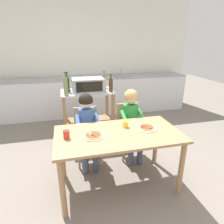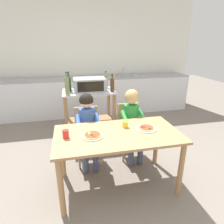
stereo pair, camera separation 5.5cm
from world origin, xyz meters
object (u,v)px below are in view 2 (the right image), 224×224
(toaster_oven, at_px, (90,84))
(dining_chair_right, at_px, (129,126))
(bottle_slim_sauce, at_px, (67,86))
(child_in_blue_striped_shirt, at_px, (88,121))
(bottle_squat_spirits, at_px, (106,81))
(drinking_cup_yellow, at_px, (125,124))
(dining_chair_left, at_px, (87,131))
(bottle_clear_vinegar, at_px, (69,83))
(pizza_plate_white, at_px, (146,128))
(pizza_plate_cream, at_px, (92,135))
(drinking_cup_red, at_px, (66,134))
(bottle_tall_green_wine, at_px, (69,84))
(dining_table, at_px, (118,141))
(kitchen_island_cart, at_px, (89,107))
(bottle_brown_beer, at_px, (112,85))
(child_in_green_shirt, at_px, (132,116))

(toaster_oven, xyz_separation_m, dining_chair_right, (0.52, -0.75, -0.52))
(bottle_slim_sauce, distance_m, child_in_blue_striped_shirt, 0.79)
(bottle_squat_spirits, relative_size, drinking_cup_yellow, 4.06)
(dining_chair_left, bearing_deg, bottle_clear_vinegar, 102.60)
(bottle_slim_sauce, xyz_separation_m, dining_chair_right, (0.90, -0.51, -0.56))
(bottle_squat_spirits, height_order, pizza_plate_white, bottle_squat_spirits)
(pizza_plate_cream, bearing_deg, dining_chair_right, 46.87)
(drinking_cup_red, distance_m, drinking_cup_yellow, 0.72)
(bottle_clear_vinegar, relative_size, bottle_tall_green_wine, 0.84)
(dining_table, relative_size, pizza_plate_white, 5.96)
(child_in_blue_striped_shirt, relative_size, pizza_plate_cream, 4.30)
(pizza_plate_white, bearing_deg, drinking_cup_yellow, 153.55)
(kitchen_island_cart, xyz_separation_m, dining_table, (0.18, -1.41, 0.04))
(pizza_plate_cream, height_order, drinking_cup_red, drinking_cup_red)
(kitchen_island_cart, relative_size, dining_chair_right, 1.12)
(bottle_tall_green_wine, bearing_deg, toaster_oven, -0.13)
(bottle_slim_sauce, xyz_separation_m, dining_chair_left, (0.25, -0.53, -0.56))
(kitchen_island_cart, xyz_separation_m, drinking_cup_red, (-0.40, -1.39, 0.18))
(child_in_blue_striped_shirt, height_order, drinking_cup_red, child_in_blue_striped_shirt)
(bottle_squat_spirits, height_order, child_in_blue_striped_shirt, bottle_squat_spirits)
(toaster_oven, xyz_separation_m, dining_table, (0.15, -1.43, -0.38))
(toaster_oven, height_order, pizza_plate_white, toaster_oven)
(toaster_oven, height_order, bottle_clear_vinegar, bottle_clear_vinegar)
(bottle_brown_beer, bearing_deg, bottle_slim_sauce, -175.35)
(kitchen_island_cart, distance_m, dining_chair_left, 0.77)
(kitchen_island_cart, height_order, child_in_blue_striped_shirt, child_in_blue_striped_shirt)
(child_in_green_shirt, height_order, pizza_plate_cream, child_in_green_shirt)
(kitchen_island_cart, relative_size, dining_table, 0.63)
(bottle_squat_spirits, bearing_deg, kitchen_island_cart, -152.25)
(kitchen_island_cart, relative_size, toaster_oven, 1.63)
(dining_table, xyz_separation_m, drinking_cup_yellow, (0.13, 0.14, 0.14))
(toaster_oven, bearing_deg, kitchen_island_cart, -141.18)
(pizza_plate_cream, xyz_separation_m, pizza_plate_white, (0.65, 0.05, -0.00))
(bottle_squat_spirits, height_order, dining_chair_left, bottle_squat_spirits)
(kitchen_island_cart, height_order, bottle_clear_vinegar, bottle_clear_vinegar)
(kitchen_island_cart, bearing_deg, bottle_clear_vinegar, 148.09)
(dining_chair_left, xyz_separation_m, pizza_plate_white, (0.65, -0.63, 0.26))
(child_in_blue_striped_shirt, xyz_separation_m, drinking_cup_yellow, (0.42, -0.40, 0.09))
(child_in_green_shirt, xyz_separation_m, pizza_plate_cream, (-0.65, -0.58, 0.05))
(dining_chair_right, xyz_separation_m, pizza_plate_cream, (-0.65, -0.70, 0.26))
(bottle_brown_beer, distance_m, child_in_green_shirt, 0.77)
(bottle_tall_green_wine, relative_size, child_in_blue_striped_shirt, 0.33)
(drinking_cup_red, bearing_deg, drinking_cup_yellow, 10.32)
(dining_table, bearing_deg, pizza_plate_white, 4.17)
(child_in_blue_striped_shirt, distance_m, pizza_plate_white, 0.83)
(bottle_slim_sauce, xyz_separation_m, child_in_green_shirt, (0.90, -0.63, -0.35))
(dining_chair_right, xyz_separation_m, child_in_blue_striped_shirt, (-0.65, -0.14, 0.20))
(bottle_tall_green_wine, height_order, pizza_plate_white, bottle_tall_green_wine)
(toaster_oven, bearing_deg, dining_chair_right, -55.38)
(bottle_brown_beer, distance_m, drinking_cup_red, 1.49)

